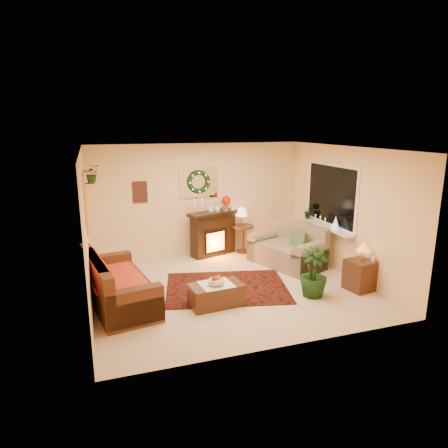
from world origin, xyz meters
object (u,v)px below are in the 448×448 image
object	(u,v)px
fireplace	(213,232)
loveseat	(287,247)
end_table_square	(360,276)
sofa	(119,280)
side_table_round	(243,239)
coffee_table	(216,294)

from	to	relation	value
fireplace	loveseat	distance (m)	1.79
end_table_square	loveseat	bearing A→B (deg)	112.61
sofa	side_table_round	world-z (taller)	sofa
fireplace	side_table_round	xyz separation A→B (m)	(0.74, -0.05, -0.23)
fireplace	end_table_square	distance (m)	3.50
fireplace	coffee_table	bearing A→B (deg)	-123.56
sofa	loveseat	xyz separation A→B (m)	(3.62, 0.87, -0.01)
side_table_round	fireplace	bearing A→B (deg)	176.08
end_table_square	coffee_table	bearing A→B (deg)	175.81
fireplace	loveseat	world-z (taller)	fireplace
side_table_round	coffee_table	world-z (taller)	side_table_round
fireplace	side_table_round	distance (m)	0.77
coffee_table	end_table_square	bearing A→B (deg)	-9.09
loveseat	side_table_round	bearing A→B (deg)	95.63
sofa	loveseat	distance (m)	3.72
fireplace	coffee_table	xyz separation A→B (m)	(-0.75, -2.66, -0.34)
side_table_round	end_table_square	distance (m)	3.08
side_table_round	end_table_square	world-z (taller)	side_table_round
end_table_square	fireplace	bearing A→B (deg)	124.93
fireplace	coffee_table	world-z (taller)	fireplace
sofa	side_table_round	xyz separation A→B (m)	(3.04, 2.03, -0.11)
side_table_round	end_table_square	bearing A→B (deg)	-65.85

